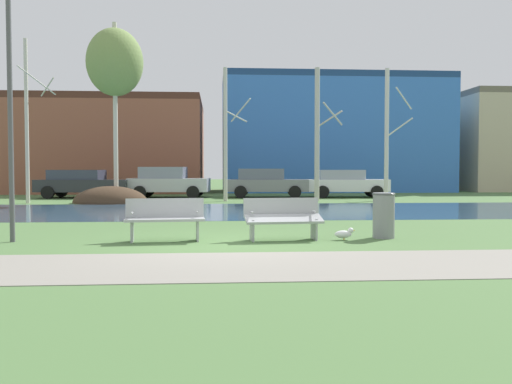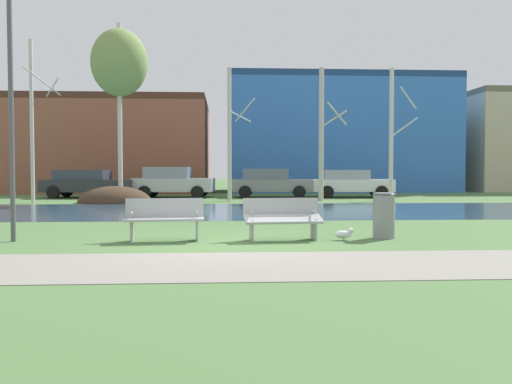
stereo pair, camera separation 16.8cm
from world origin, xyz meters
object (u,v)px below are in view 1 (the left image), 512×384
object	(u,v)px
streetlamp	(9,62)
seagull	(344,234)
bench_left	(165,218)
parked_wagon_fourth_white	(346,183)
parked_sedan_second_silver	(168,182)
parked_hatch_third_grey	(266,182)
bench_right	(283,217)
parked_van_nearest_dark	(82,183)
trash_bin	(384,215)

from	to	relation	value
streetlamp	seagull	bearing A→B (deg)	-1.68
bench_left	parked_wagon_fourth_white	bearing A→B (deg)	65.34
parked_sedan_second_silver	parked_wagon_fourth_white	size ratio (longest dim) A/B	0.98
parked_sedan_second_silver	parked_hatch_third_grey	bearing A→B (deg)	-2.02
parked_sedan_second_silver	bench_right	bearing A→B (deg)	-77.35
streetlamp	parked_hatch_third_grey	distance (m)	18.61
bench_right	streetlamp	xyz separation A→B (m)	(-5.50, 0.11, 3.14)
bench_left	parked_sedan_second_silver	size ratio (longest dim) A/B	0.39
bench_right	parked_wagon_fourth_white	bearing A→B (deg)	72.43
bench_left	bench_right	distance (m)	2.43
bench_right	seagull	world-z (taller)	bench_right
parked_hatch_third_grey	streetlamp	bearing A→B (deg)	-111.37
streetlamp	parked_sedan_second_silver	distance (m)	17.61
bench_left	parked_sedan_second_silver	bearing A→B (deg)	94.86
parked_sedan_second_silver	streetlamp	bearing A→B (deg)	-95.25
bench_left	parked_van_nearest_dark	distance (m)	18.25
trash_bin	parked_van_nearest_dark	distance (m)	20.03
bench_right	streetlamp	bearing A→B (deg)	178.83
trash_bin	streetlamp	distance (m)	8.30
seagull	parked_van_nearest_dark	size ratio (longest dim) A/B	0.09
parked_hatch_third_grey	parked_wagon_fourth_white	bearing A→B (deg)	-2.88
bench_right	parked_wagon_fourth_white	size ratio (longest dim) A/B	0.38
bench_right	seagull	xyz separation A→B (m)	(1.27, -0.09, -0.34)
bench_left	parked_van_nearest_dark	size ratio (longest dim) A/B	0.34
seagull	parked_sedan_second_silver	world-z (taller)	parked_sedan_second_silver
bench_left	seagull	distance (m)	3.72
seagull	parked_hatch_third_grey	world-z (taller)	parked_hatch_third_grey
seagull	streetlamp	xyz separation A→B (m)	(-6.78, 0.20, 3.48)
streetlamp	parked_sedan_second_silver	xyz separation A→B (m)	(1.59, 17.31, -2.78)
parked_wagon_fourth_white	parked_van_nearest_dark	bearing A→B (deg)	178.91
bench_right	parked_hatch_third_grey	distance (m)	17.29
trash_bin	parked_wagon_fourth_white	size ratio (longest dim) A/B	0.23
bench_right	seagull	bearing A→B (deg)	-3.86
parked_sedan_second_silver	parked_van_nearest_dark	bearing A→B (deg)	-178.27
bench_right	parked_hatch_third_grey	world-z (taller)	parked_hatch_third_grey
parked_van_nearest_dark	parked_hatch_third_grey	world-z (taller)	parked_hatch_third_grey
bench_left	seagull	size ratio (longest dim) A/B	3.77
bench_right	parked_van_nearest_dark	size ratio (longest dim) A/B	0.34
parked_van_nearest_dark	parked_wagon_fourth_white	world-z (taller)	parked_wagon_fourth_white
parked_van_nearest_dark	parked_sedan_second_silver	distance (m)	4.33
streetlamp	parked_sedan_second_silver	size ratio (longest dim) A/B	1.28
trash_bin	seagull	xyz separation A→B (m)	(-0.92, -0.28, -0.37)
parked_van_nearest_dark	parked_hatch_third_grey	size ratio (longest dim) A/B	1.11
trash_bin	parked_van_nearest_dark	bearing A→B (deg)	121.40
parked_sedan_second_silver	parked_wagon_fourth_white	bearing A→B (deg)	-2.41
trash_bin	bench_right	bearing A→B (deg)	-174.83
bench_left	trash_bin	xyz separation A→B (m)	(4.62, 0.20, 0.03)
trash_bin	parked_wagon_fourth_white	distance (m)	17.14
streetlamp	parked_van_nearest_dark	world-z (taller)	streetlamp
streetlamp	parked_van_nearest_dark	bearing A→B (deg)	99.06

